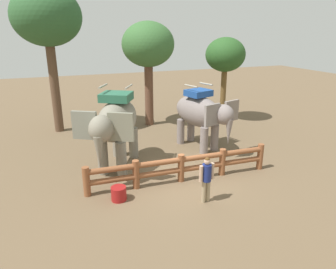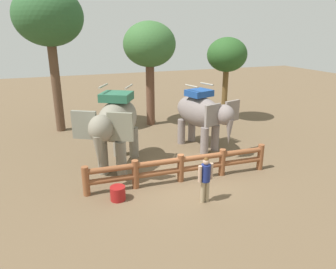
{
  "view_description": "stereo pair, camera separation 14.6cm",
  "coord_description": "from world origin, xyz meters",
  "px_view_note": "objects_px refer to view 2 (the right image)",
  "views": [
    {
      "loc": [
        -4.21,
        -9.78,
        5.36
      ],
      "look_at": [
        0.0,
        1.13,
        1.4
      ],
      "focal_mm": 33.4,
      "sensor_mm": 36.0,
      "label": 1
    },
    {
      "loc": [
        -4.07,
        -9.83,
        5.36
      ],
      "look_at": [
        0.0,
        1.13,
        1.4
      ],
      "focal_mm": 33.4,
      "sensor_mm": 36.0,
      "label": 2
    }
  ],
  "objects_px": {
    "tree_back_center": "(227,56)",
    "feed_bucket": "(118,193)",
    "elephant_center": "(202,113)",
    "log_fence": "(181,166)",
    "tourist_woman_in_black": "(205,177)",
    "tree_far_right": "(49,19)",
    "tree_far_left": "(149,46)",
    "elephant_near_left": "(116,123)"
  },
  "relations": [
    {
      "from": "elephant_near_left",
      "to": "elephant_center",
      "type": "xyz_separation_m",
      "value": [
        4.12,
        0.77,
        -0.17
      ]
    },
    {
      "from": "tree_far_left",
      "to": "feed_bucket",
      "type": "relative_size",
      "value": 11.48
    },
    {
      "from": "elephant_center",
      "to": "feed_bucket",
      "type": "xyz_separation_m",
      "value": [
        -4.66,
        -3.35,
        -1.45
      ]
    },
    {
      "from": "tree_far_right",
      "to": "feed_bucket",
      "type": "height_order",
      "value": "tree_far_right"
    },
    {
      "from": "tree_far_left",
      "to": "tourist_woman_in_black",
      "type": "bearing_deg",
      "value": -96.24
    },
    {
      "from": "elephant_center",
      "to": "log_fence",
      "type": "bearing_deg",
      "value": -127.99
    },
    {
      "from": "tree_back_center",
      "to": "feed_bucket",
      "type": "distance_m",
      "value": 11.34
    },
    {
      "from": "elephant_center",
      "to": "tourist_woman_in_black",
      "type": "distance_m",
      "value": 4.97
    },
    {
      "from": "elephant_near_left",
      "to": "tourist_woman_in_black",
      "type": "height_order",
      "value": "elephant_near_left"
    },
    {
      "from": "tree_back_center",
      "to": "feed_bucket",
      "type": "height_order",
      "value": "tree_back_center"
    },
    {
      "from": "tree_back_center",
      "to": "tree_far_right",
      "type": "xyz_separation_m",
      "value": [
        -9.48,
        1.39,
        1.98
      ]
    },
    {
      "from": "tree_far_left",
      "to": "elephant_center",
      "type": "bearing_deg",
      "value": -76.9
    },
    {
      "from": "log_fence",
      "to": "elephant_near_left",
      "type": "bearing_deg",
      "value": 132.84
    },
    {
      "from": "elephant_center",
      "to": "tree_back_center",
      "type": "bearing_deg",
      "value": 48.04
    },
    {
      "from": "elephant_center",
      "to": "tree_back_center",
      "type": "relative_size",
      "value": 0.73
    },
    {
      "from": "elephant_center",
      "to": "tree_far_left",
      "type": "xyz_separation_m",
      "value": [
        -1.06,
        4.53,
        2.77
      ]
    },
    {
      "from": "elephant_center",
      "to": "tree_far_right",
      "type": "bearing_deg",
      "value": 139.83
    },
    {
      "from": "elephant_near_left",
      "to": "tourist_woman_in_black",
      "type": "xyz_separation_m",
      "value": [
        2.09,
        -3.69,
        -0.96
      ]
    },
    {
      "from": "log_fence",
      "to": "tourist_woman_in_black",
      "type": "distance_m",
      "value": 1.67
    },
    {
      "from": "tree_far_left",
      "to": "log_fence",
      "type": "bearing_deg",
      "value": -98.92
    },
    {
      "from": "tourist_woman_in_black",
      "to": "feed_bucket",
      "type": "height_order",
      "value": "tourist_woman_in_black"
    },
    {
      "from": "tree_far_right",
      "to": "feed_bucket",
      "type": "relative_size",
      "value": 14.71
    },
    {
      "from": "tourist_woman_in_black",
      "to": "feed_bucket",
      "type": "xyz_separation_m",
      "value": [
        -2.62,
        1.11,
        -0.67
      ]
    },
    {
      "from": "elephant_center",
      "to": "tourist_woman_in_black",
      "type": "relative_size",
      "value": 2.3
    },
    {
      "from": "tree_back_center",
      "to": "feed_bucket",
      "type": "bearing_deg",
      "value": -138.51
    },
    {
      "from": "elephant_near_left",
      "to": "feed_bucket",
      "type": "relative_size",
      "value": 7.61
    },
    {
      "from": "log_fence",
      "to": "tourist_woman_in_black",
      "type": "bearing_deg",
      "value": -83.95
    },
    {
      "from": "elephant_center",
      "to": "feed_bucket",
      "type": "height_order",
      "value": "elephant_center"
    },
    {
      "from": "elephant_center",
      "to": "tree_far_left",
      "type": "bearing_deg",
      "value": 103.1
    },
    {
      "from": "tourist_woman_in_black",
      "to": "feed_bucket",
      "type": "bearing_deg",
      "value": 157.07
    },
    {
      "from": "elephant_center",
      "to": "tree_back_center",
      "type": "height_order",
      "value": "tree_back_center"
    },
    {
      "from": "log_fence",
      "to": "tree_far_left",
      "type": "xyz_separation_m",
      "value": [
        1.16,
        7.36,
        3.85
      ]
    },
    {
      "from": "log_fence",
      "to": "tourist_woman_in_black",
      "type": "xyz_separation_m",
      "value": [
        0.17,
        -1.63,
        0.3
      ]
    },
    {
      "from": "log_fence",
      "to": "tourist_woman_in_black",
      "type": "height_order",
      "value": "tourist_woman_in_black"
    },
    {
      "from": "tree_back_center",
      "to": "feed_bucket",
      "type": "xyz_separation_m",
      "value": [
        -8.04,
        -7.11,
        -3.64
      ]
    },
    {
      "from": "tourist_woman_in_black",
      "to": "tree_far_right",
      "type": "distance_m",
      "value": 11.54
    },
    {
      "from": "elephant_center",
      "to": "tourist_woman_in_black",
      "type": "height_order",
      "value": "elephant_center"
    },
    {
      "from": "tourist_woman_in_black",
      "to": "elephant_center",
      "type": "bearing_deg",
      "value": 65.44
    },
    {
      "from": "tourist_woman_in_black",
      "to": "feed_bucket",
      "type": "distance_m",
      "value": 2.92
    },
    {
      "from": "elephant_center",
      "to": "tree_back_center",
      "type": "xyz_separation_m",
      "value": [
        3.38,
        3.76,
        2.19
      ]
    },
    {
      "from": "tree_back_center",
      "to": "tree_far_left",
      "type": "bearing_deg",
      "value": 170.13
    },
    {
      "from": "tree_far_right",
      "to": "tourist_woman_in_black",
      "type": "bearing_deg",
      "value": -67.11
    }
  ]
}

